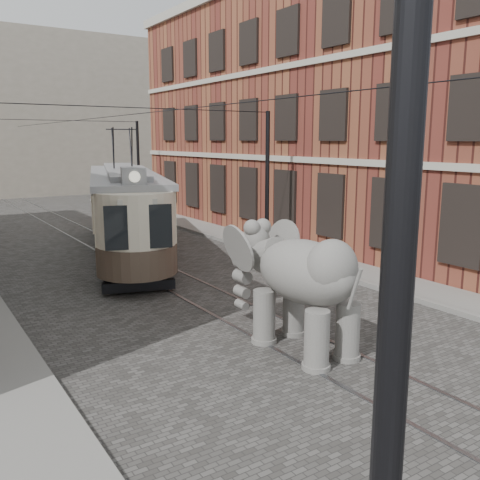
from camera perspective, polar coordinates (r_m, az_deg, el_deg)
ground at (r=14.88m, az=0.23°, el=-8.12°), size 120.00×120.00×0.00m
tram_rails at (r=14.88m, az=0.23°, el=-8.08°), size 1.54×80.00×0.02m
sidewalk_right at (r=18.69m, az=15.84°, el=-4.33°), size 2.00×60.00×0.15m
brick_building at (r=27.98m, az=9.22°, el=13.12°), size 8.00×26.00×12.00m
catenary at (r=18.46m, az=-8.87°, el=5.02°), size 11.00×30.20×6.00m
tram at (r=23.04m, az=-12.53°, el=5.19°), size 6.69×13.63×5.33m
elephant at (r=12.12m, az=7.11°, el=-5.47°), size 2.76×4.83×2.91m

